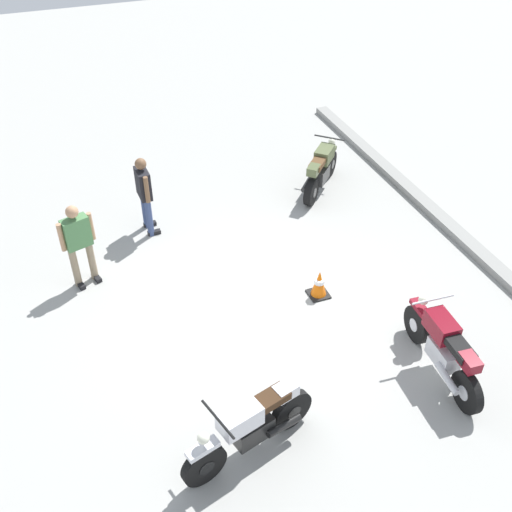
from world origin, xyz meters
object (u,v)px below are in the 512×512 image
(motorcycle_maroon_cruiser, at_px, (443,348))
(motorcycle_olive_vintage, at_px, (321,170))
(person_in_black_shirt, at_px, (144,191))
(person_in_green_shirt, at_px, (78,241))
(motorcycle_silver_cruiser, at_px, (251,427))
(traffic_cone, at_px, (319,284))

(motorcycle_maroon_cruiser, bearing_deg, motorcycle_olive_vintage, -2.74)
(person_in_black_shirt, bearing_deg, person_in_green_shirt, -142.72)
(motorcycle_silver_cruiser, distance_m, motorcycle_maroon_cruiser, 3.22)
(motorcycle_maroon_cruiser, height_order, traffic_cone, motorcycle_maroon_cruiser)
(traffic_cone, bearing_deg, motorcycle_maroon_cruiser, 22.92)
(motorcycle_maroon_cruiser, distance_m, person_in_black_shirt, 6.29)
(motorcycle_olive_vintage, bearing_deg, motorcycle_maroon_cruiser, -143.02)
(person_in_black_shirt, bearing_deg, motorcycle_maroon_cruiser, -60.09)
(motorcycle_silver_cruiser, relative_size, motorcycle_maroon_cruiser, 0.98)
(motorcycle_silver_cruiser, height_order, traffic_cone, motorcycle_silver_cruiser)
(motorcycle_maroon_cruiser, relative_size, person_in_green_shirt, 1.28)
(motorcycle_maroon_cruiser, bearing_deg, person_in_black_shirt, 35.96)
(motorcycle_maroon_cruiser, height_order, person_in_green_shirt, person_in_green_shirt)
(motorcycle_olive_vintage, bearing_deg, person_in_green_shirt, 148.08)
(motorcycle_silver_cruiser, distance_m, person_in_black_shirt, 5.63)
(person_in_black_shirt, height_order, person_in_green_shirt, person_in_black_shirt)
(motorcycle_maroon_cruiser, relative_size, person_in_black_shirt, 1.26)
(motorcycle_olive_vintage, height_order, person_in_black_shirt, person_in_black_shirt)
(motorcycle_silver_cruiser, distance_m, traffic_cone, 3.43)
(motorcycle_silver_cruiser, xyz_separation_m, traffic_cone, (-2.58, 2.25, -0.26))
(motorcycle_maroon_cruiser, height_order, motorcycle_olive_vintage, motorcycle_maroon_cruiser)
(motorcycle_silver_cruiser, distance_m, person_in_green_shirt, 4.71)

